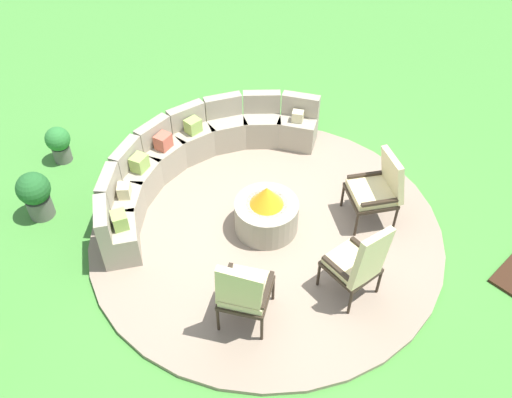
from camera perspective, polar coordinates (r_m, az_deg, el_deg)
name	(u,v)px	position (r m, az deg, el deg)	size (l,w,h in m)	color
ground_plane	(266,230)	(7.27, 1.08, -3.35)	(24.00, 24.00, 0.00)	#478C38
patio_circle	(266,229)	(7.25, 1.09, -3.19)	(4.71, 4.71, 0.06)	gray
fire_pit	(266,213)	(7.02, 1.12, -1.46)	(0.85, 0.85, 0.73)	#9E937F
curved_stone_bench	(193,157)	(7.84, -6.77, 4.43)	(3.95, 1.55, 0.81)	#9E937F
lounge_chair_front_left	(243,291)	(5.85, -1.35, -9.78)	(0.80, 0.80, 1.16)	#2D2319
lounge_chair_front_right	(359,263)	(6.19, 10.91, -6.69)	(0.59, 0.61, 1.16)	#2D2319
lounge_chair_back_left	(379,187)	(7.17, 12.95, 1.22)	(0.82, 0.84, 1.05)	#2D2319
potted_plant_0	(59,143)	(8.68, -20.31, 5.67)	(0.37, 0.37, 0.59)	#605B56
potted_plant_1	(35,193)	(7.79, -22.50, 0.56)	(0.45, 0.45, 0.72)	#605B56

